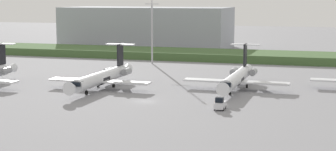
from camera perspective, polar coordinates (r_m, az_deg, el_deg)
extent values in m
plane|color=gray|center=(132.04, 1.97, -0.38)|extent=(500.00, 500.00, 0.00)
cube|color=#426033|center=(174.96, 5.82, 2.12)|extent=(320.00, 20.00, 2.47)
cone|color=silver|center=(138.17, -16.40, 0.70)|extent=(2.30, 4.00, 2.29)
cube|color=black|center=(135.26, -17.17, 2.20)|extent=(0.36, 3.20, 5.20)
cube|color=silver|center=(135.29, -17.14, 3.22)|extent=(6.80, 1.80, 0.24)
cylinder|color=gray|center=(132.95, -16.74, 0.49)|extent=(1.50, 3.40, 1.50)
cylinder|color=silver|center=(118.39, -7.05, -0.24)|extent=(2.70, 24.00, 2.70)
cone|color=silver|center=(106.39, -10.03, -1.26)|extent=(2.70, 3.00, 2.70)
cone|color=silver|center=(131.15, -4.55, 0.63)|extent=(2.29, 4.00, 2.29)
cube|color=black|center=(107.98, -9.58, -0.86)|extent=(2.03, 1.80, 0.90)
cylinder|color=black|center=(118.42, -7.05, -0.31)|extent=(2.76, 3.60, 2.76)
cube|color=silver|center=(120.13, -9.81, -0.47)|extent=(11.00, 3.20, 0.36)
cube|color=silver|center=(115.29, -4.57, -0.73)|extent=(11.00, 3.20, 0.36)
cube|color=black|center=(127.92, -5.06, 2.21)|extent=(0.36, 3.20, 5.20)
cube|color=silver|center=(127.97, -5.03, 3.29)|extent=(6.80, 1.80, 0.24)
cylinder|color=gray|center=(127.59, -6.28, 0.48)|extent=(1.50, 3.40, 1.50)
cylinder|color=gray|center=(125.88, -4.40, 0.40)|extent=(1.50, 3.40, 1.50)
cylinder|color=gray|center=(111.97, -8.60, -1.51)|extent=(0.20, 0.20, 0.65)
cylinder|color=black|center=(112.06, -8.59, -1.78)|extent=(0.30, 0.90, 0.90)
cylinder|color=black|center=(121.64, -7.39, -0.97)|extent=(0.35, 0.90, 0.90)
cylinder|color=black|center=(120.12, -5.74, -1.06)|extent=(0.35, 0.90, 0.90)
cylinder|color=silver|center=(117.85, 7.24, -0.28)|extent=(2.70, 24.00, 2.70)
cone|color=silver|center=(104.74, 5.96, -1.33)|extent=(2.70, 3.00, 2.70)
cone|color=silver|center=(131.53, 8.31, 0.59)|extent=(2.29, 4.00, 2.29)
cube|color=black|center=(106.50, 6.16, -0.91)|extent=(2.03, 1.80, 0.90)
cylinder|color=black|center=(117.87, 7.24, -0.35)|extent=(2.76, 3.60, 2.76)
cube|color=silver|center=(118.12, 4.33, -0.52)|extent=(11.00, 3.20, 0.36)
cube|color=silver|center=(116.10, 10.02, -0.77)|extent=(11.00, 3.20, 0.36)
cube|color=black|center=(128.12, 8.13, 2.17)|extent=(0.36, 3.20, 5.20)
cube|color=silver|center=(128.18, 8.18, 3.25)|extent=(6.80, 1.80, 0.24)
cylinder|color=gray|center=(127.18, 6.97, 0.44)|extent=(1.50, 3.40, 1.50)
cylinder|color=gray|center=(126.47, 8.98, 0.36)|extent=(1.50, 3.40, 1.50)
cylinder|color=gray|center=(110.85, 6.56, -1.57)|extent=(0.20, 0.20, 0.65)
cylinder|color=black|center=(110.94, 6.56, -1.85)|extent=(0.30, 0.90, 0.90)
cylinder|color=black|center=(120.82, 6.54, -1.02)|extent=(0.35, 0.90, 0.90)
cylinder|color=black|center=(120.19, 8.32, -1.10)|extent=(0.35, 0.90, 0.90)
cube|color=silver|center=(123.11, 17.32, -0.51)|extent=(11.00, 3.20, 0.36)
cylinder|color=#B2B2B7|center=(162.05, -1.70, 4.33)|extent=(0.50, 0.50, 17.42)
cube|color=#B2B2B7|center=(161.68, -1.71, 7.55)|extent=(4.40, 0.20, 0.20)
cube|color=#9EA3AD|center=(215.47, -2.25, 5.09)|extent=(65.32, 27.43, 15.87)
cube|color=silver|center=(96.57, 5.51, -3.10)|extent=(1.70, 3.20, 1.10)
cube|color=black|center=(95.84, 5.45, -2.58)|extent=(1.36, 1.10, 0.90)
cylinder|color=black|center=(95.91, 4.95, -3.51)|extent=(0.22, 0.60, 0.60)
cylinder|color=black|center=(95.61, 5.83, -3.56)|extent=(0.22, 0.60, 0.60)
cylinder|color=black|center=(97.75, 5.19, -3.29)|extent=(0.22, 0.60, 0.60)
cylinder|color=black|center=(97.46, 6.05, -3.34)|extent=(0.22, 0.60, 0.60)
cone|color=orange|center=(101.31, 4.95, -2.89)|extent=(0.44, 0.44, 0.55)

